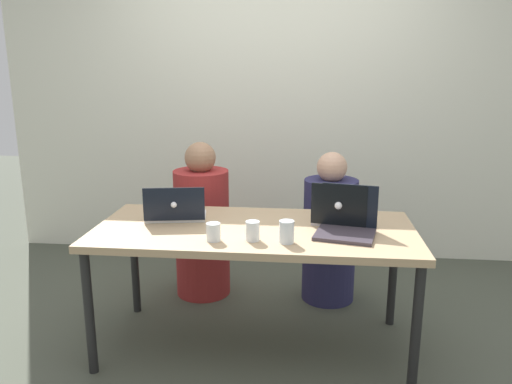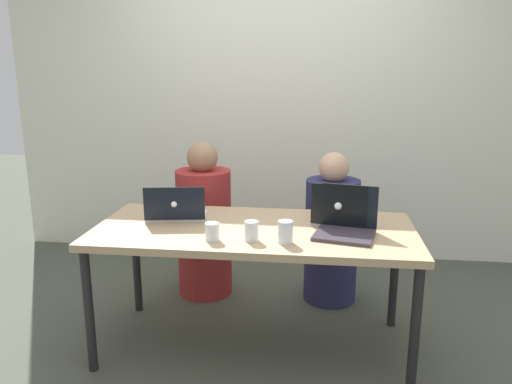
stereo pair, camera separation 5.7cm
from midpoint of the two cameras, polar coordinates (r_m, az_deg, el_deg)
ground_plane at (r=3.04m, az=-0.72°, el=-17.11°), size 12.00×12.00×0.00m
back_wall at (r=4.19m, az=1.77°, el=8.90°), size 4.54×0.10×2.40m
desk at (r=2.76m, az=-0.77°, el=-5.24°), size 1.75×0.79×0.72m
person_on_left at (r=3.52m, az=-6.64°, el=-4.10°), size 0.44×0.44×1.09m
person_on_right at (r=3.45m, az=7.93°, el=-4.93°), size 0.42×0.42×1.04m
laptop_front_right at (r=2.66m, az=9.71°, el=-3.60°), size 0.35×0.32×0.25m
laptop_back_left at (r=2.90m, az=-9.73°, el=-2.29°), size 0.37×0.27×0.21m
laptop_back_right at (r=2.82m, az=9.03°, el=-2.59°), size 0.34×0.31×0.24m
water_glass_center at (r=2.52m, az=-1.04°, el=-4.62°), size 0.07×0.07×0.10m
water_glass_right at (r=2.49m, az=2.86°, el=-4.73°), size 0.08×0.08×0.11m
water_glass_left at (r=2.53m, az=-5.54°, el=-4.71°), size 0.07×0.07×0.09m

